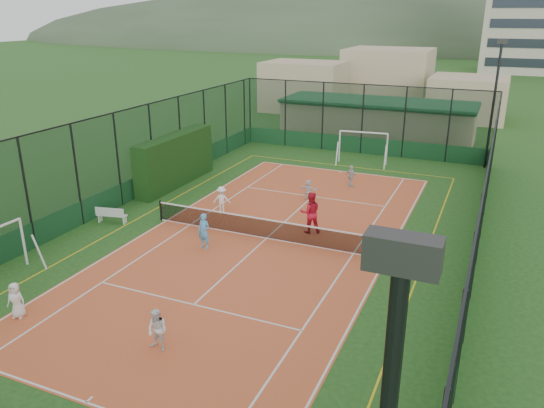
{
  "coord_description": "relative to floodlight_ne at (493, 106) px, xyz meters",
  "views": [
    {
      "loc": [
        9.16,
        -20.45,
        9.88
      ],
      "look_at": [
        -0.31,
        1.34,
        1.2
      ],
      "focal_mm": 35.0,
      "sensor_mm": 36.0,
      "label": 1
    }
  ],
  "objects": [
    {
      "name": "tennis_net",
      "position": [
        -8.6,
        -16.6,
        -3.59
      ],
      "size": [
        11.67,
        0.12,
        1.06
      ],
      "primitive_type": null,
      "color": "black",
      "rests_on": "ground"
    },
    {
      "name": "clubhouse",
      "position": [
        -8.6,
        5.4,
        -2.55
      ],
      "size": [
        15.2,
        7.2,
        3.15
      ],
      "primitive_type": null,
      "color": "tan",
      "rests_on": "ground"
    },
    {
      "name": "perimeter_fence",
      "position": [
        -8.6,
        -16.6,
        -1.62
      ],
      "size": [
        18.12,
        34.12,
        5.0
      ],
      "primitive_type": null,
      "color": "black",
      "rests_on": "ground"
    },
    {
      "name": "child_near_right",
      "position": [
        -8.19,
        -25.72,
        -3.43
      ],
      "size": [
        0.73,
        0.6,
        1.38
      ],
      "primitive_type": "imported",
      "rotation": [
        0.0,
        0.0,
        -0.12
      ],
      "color": "white",
      "rests_on": "court_slab"
    },
    {
      "name": "futsal_goal_far",
      "position": [
        -7.81,
        -2.2,
        -3.05
      ],
      "size": [
        3.42,
        1.32,
        2.15
      ],
      "primitive_type": null,
      "rotation": [
        0.0,
        0.0,
        0.11
      ],
      "color": "white",
      "rests_on": "ground"
    },
    {
      "name": "child_far_right",
      "position": [
        -7.11,
        -7.64,
        -3.45
      ],
      "size": [
        0.84,
        0.63,
        1.32
      ],
      "primitive_type": "imported",
      "rotation": [
        0.0,
        0.0,
        2.69
      ],
      "color": "silver",
      "rests_on": "court_slab"
    },
    {
      "name": "child_near_mid",
      "position": [
        -10.7,
        -18.64,
        -3.32
      ],
      "size": [
        0.62,
        0.44,
        1.6
      ],
      "primitive_type": "imported",
      "rotation": [
        0.0,
        0.0,
        -0.1
      ],
      "color": "#50A5E3",
      "rests_on": "court_slab"
    },
    {
      "name": "child_far_back",
      "position": [
        -8.66,
        -10.79,
        -3.55
      ],
      "size": [
        1.1,
        0.56,
        1.14
      ],
      "primitive_type": "imported",
      "rotation": [
        0.0,
        0.0,
        2.92
      ],
      "color": "white",
      "rests_on": "court_slab"
    },
    {
      "name": "coach",
      "position": [
        -7.01,
        -15.12,
        -3.12
      ],
      "size": [
        1.21,
        1.12,
        1.99
      ],
      "primitive_type": "imported",
      "rotation": [
        0.0,
        0.0,
        3.64
      ],
      "color": "red",
      "rests_on": "court_slab"
    },
    {
      "name": "child_near_left",
      "position": [
        -13.68,
        -26.07,
        -3.47
      ],
      "size": [
        0.72,
        0.58,
        1.28
      ],
      "primitive_type": "imported",
      "rotation": [
        0.0,
        0.0,
        0.3
      ],
      "color": "white",
      "rests_on": "court_slab"
    },
    {
      "name": "floodlight_ne",
      "position": [
        0.0,
        0.0,
        0.0
      ],
      "size": [
        0.6,
        0.26,
        8.25
      ],
      "primitive_type": null,
      "color": "black",
      "rests_on": "ground"
    },
    {
      "name": "tennis_balls",
      "position": [
        -9.02,
        -15.3,
        -4.08
      ],
      "size": [
        6.27,
        1.12,
        0.07
      ],
      "color": "#CCE033",
      "rests_on": "court_slab"
    },
    {
      "name": "child_far_left",
      "position": [
        -12.12,
        -14.41,
        -3.42
      ],
      "size": [
        1.02,
        0.81,
        1.39
      ],
      "primitive_type": "imported",
      "rotation": [
        0.0,
        0.0,
        3.52
      ],
      "color": "white",
      "rests_on": "court_slab"
    },
    {
      "name": "distant_hills",
      "position": [
        -8.6,
        133.4,
        -4.12
      ],
      "size": [
        200.0,
        60.0,
        24.0
      ],
      "primitive_type": null,
      "color": "#384C33",
      "rests_on": "ground"
    },
    {
      "name": "ground",
      "position": [
        -8.6,
        -16.6,
        -4.12
      ],
      "size": [
        300.0,
        300.0,
        0.0
      ],
      "primitive_type": "plane",
      "color": "#1D4D1A",
      "rests_on": "ground"
    },
    {
      "name": "white_bench",
      "position": [
        -16.4,
        -17.86,
        -3.7
      ],
      "size": [
        1.56,
        0.72,
        0.85
      ],
      "primitive_type": null,
      "rotation": [
        0.0,
        0.0,
        0.21
      ],
      "color": "white",
      "rests_on": "ground"
    },
    {
      "name": "hedge_left",
      "position": [
        -16.9,
        -11.32,
        -2.61
      ],
      "size": [
        1.04,
        6.92,
        3.03
      ],
      "primitive_type": "cube",
      "color": "black",
      "rests_on": "ground"
    },
    {
      "name": "court_slab",
      "position": [
        -8.6,
        -16.6,
        -4.12
      ],
      "size": [
        11.17,
        23.97,
        0.01
      ],
      "primitive_type": "cube",
      "color": "#C4552B",
      "rests_on": "ground"
    }
  ]
}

